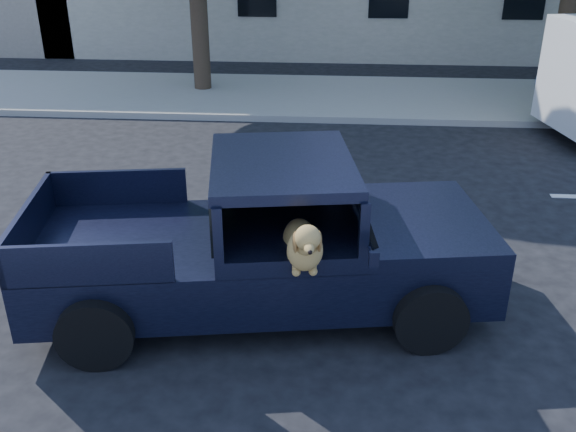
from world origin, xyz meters
name	(u,v)px	position (x,y,z in m)	size (l,w,h in m)	color
ground	(369,297)	(0.00, 0.00, 0.00)	(120.00, 120.00, 0.00)	black
far_sidewalk	(356,98)	(0.00, 9.20, 0.07)	(60.00, 4.00, 0.15)	gray
lane_stripes	(479,194)	(2.00, 3.40, 0.01)	(21.60, 0.14, 0.01)	silver
pickup_truck	(254,260)	(-1.41, -0.27, 0.64)	(5.54, 2.98, 1.89)	black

